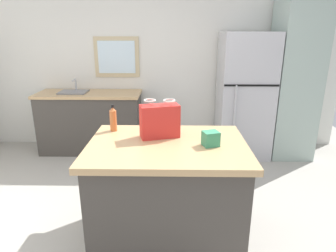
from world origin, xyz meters
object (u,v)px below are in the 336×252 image
(tall_cabinet, at_px, (294,80))
(small_box, at_px, (211,139))
(refrigerator, at_px, (244,96))
(shopping_bag, at_px, (160,121))
(kitchen_island, at_px, (167,192))
(bottle, at_px, (113,119))

(tall_cabinet, distance_m, small_box, 2.47)
(refrigerator, xyz_separation_m, shopping_bag, (-1.14, -1.82, 0.17))
(kitchen_island, bearing_deg, shopping_bag, 114.26)
(bottle, bearing_deg, small_box, -22.78)
(small_box, distance_m, bottle, 0.92)
(shopping_bag, xyz_separation_m, small_box, (0.41, -0.20, -0.09))
(shopping_bag, distance_m, bottle, 0.46)
(tall_cabinet, xyz_separation_m, shopping_bag, (-1.83, -1.82, -0.06))
(kitchen_island, xyz_separation_m, tall_cabinet, (1.76, 1.97, 0.66))
(refrigerator, distance_m, bottle, 2.29)
(shopping_bag, bearing_deg, tall_cabinet, 44.89)
(refrigerator, height_order, shopping_bag, refrigerator)
(shopping_bag, relative_size, bottle, 1.45)
(tall_cabinet, bearing_deg, small_box, -125.03)
(small_box, bearing_deg, refrigerator, 70.08)
(tall_cabinet, bearing_deg, kitchen_island, -131.75)
(tall_cabinet, height_order, shopping_bag, tall_cabinet)
(kitchen_island, distance_m, refrigerator, 2.28)
(refrigerator, bearing_deg, bottle, -133.42)
(kitchen_island, xyz_separation_m, bottle, (-0.50, 0.31, 0.56))
(tall_cabinet, relative_size, small_box, 18.46)
(kitchen_island, height_order, bottle, bottle)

